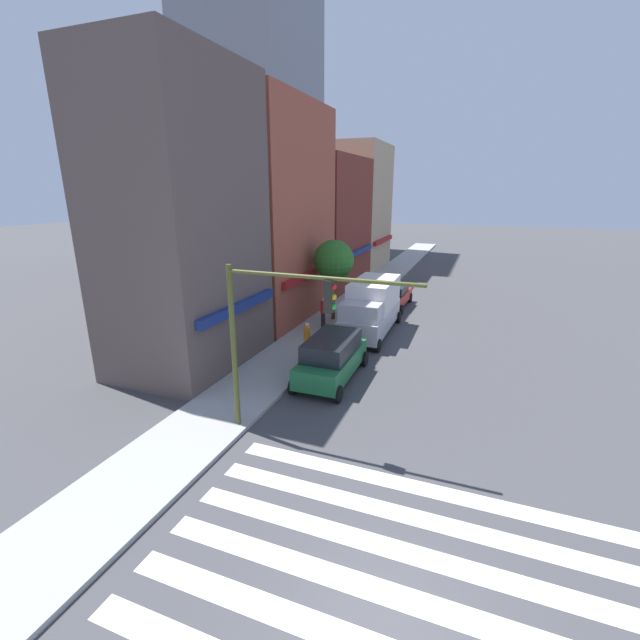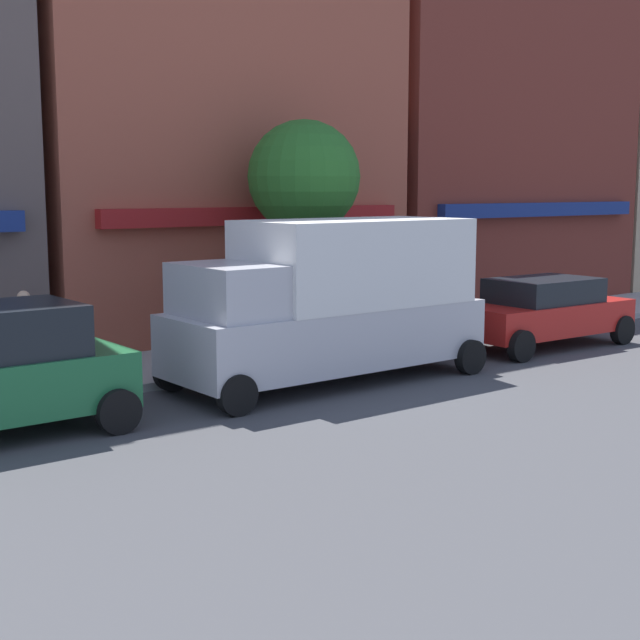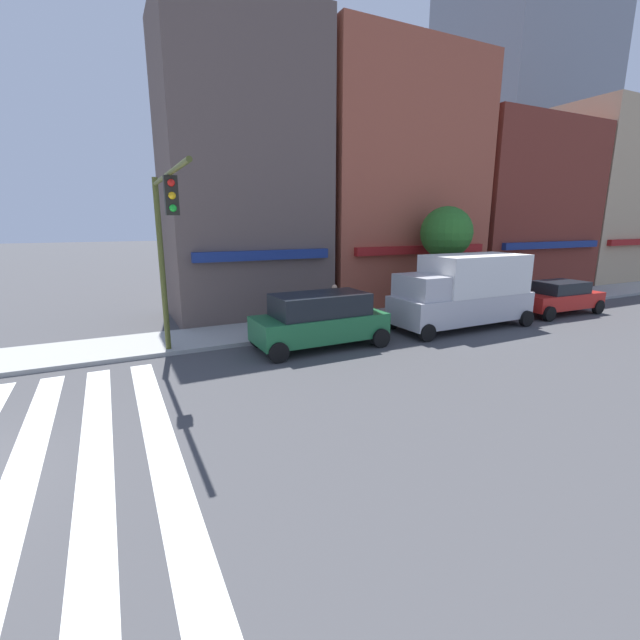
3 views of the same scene
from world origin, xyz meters
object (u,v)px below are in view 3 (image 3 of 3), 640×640
object	(u,v)px
box_truck_silver	(464,290)
pedestrian_red_jacket	(414,293)
sedan_red	(558,297)
pedestrian_orange_vest	(334,305)
traffic_signal	(165,234)
pedestrian_green_top	(489,290)
street_tree	(446,233)
suv_green	(320,319)

from	to	relation	value
box_truck_silver	pedestrian_red_jacket	world-z (taller)	box_truck_silver
sedan_red	pedestrian_orange_vest	bearing A→B (deg)	172.39
traffic_signal	box_truck_silver	world-z (taller)	traffic_signal
pedestrian_green_top	traffic_signal	bearing A→B (deg)	138.58
pedestrian_green_top	street_tree	size ratio (longest dim) A/B	0.36
pedestrian_orange_vest	sedan_red	bearing A→B (deg)	81.92
box_truck_silver	pedestrian_green_top	xyz separation A→B (m)	(3.55, 1.88, -0.51)
suv_green	sedan_red	size ratio (longest dim) A/B	1.06
pedestrian_green_top	suv_green	bearing A→B (deg)	142.40
traffic_signal	pedestrian_green_top	distance (m)	15.55
pedestrian_red_jacket	sedan_red	bearing A→B (deg)	113.49
suv_green	street_tree	size ratio (longest dim) A/B	0.95
box_truck_silver	pedestrian_orange_vest	size ratio (longest dim) A/B	3.52
street_tree	box_truck_silver	bearing A→B (deg)	-116.75
box_truck_silver	sedan_red	world-z (taller)	box_truck_silver
traffic_signal	street_tree	world-z (taller)	traffic_signal
pedestrian_red_jacket	pedestrian_orange_vest	distance (m)	4.90
traffic_signal	street_tree	distance (m)	13.30
suv_green	pedestrian_orange_vest	world-z (taller)	suv_green
traffic_signal	pedestrian_orange_vest	distance (m)	7.31
box_truck_silver	pedestrian_red_jacket	bearing A→B (deg)	96.26
sedan_red	pedestrian_red_jacket	world-z (taller)	pedestrian_red_jacket
box_truck_silver	traffic_signal	bearing A→B (deg)	178.52
traffic_signal	pedestrian_green_top	xyz separation A→B (m)	(15.17, 1.75, -2.97)
box_truck_silver	pedestrian_green_top	size ratio (longest dim) A/B	3.52
traffic_signal	suv_green	size ratio (longest dim) A/B	1.31
street_tree	traffic_signal	bearing A→B (deg)	-168.42
suv_green	pedestrian_orange_vest	distance (m)	2.38
pedestrian_red_jacket	pedestrian_orange_vest	world-z (taller)	same
pedestrian_green_top	street_tree	world-z (taller)	street_tree
pedestrian_orange_vest	traffic_signal	bearing A→B (deg)	-74.34
pedestrian_orange_vest	pedestrian_green_top	world-z (taller)	same
box_truck_silver	suv_green	bearing A→B (deg)	179.16
pedestrian_green_top	street_tree	distance (m)	3.62
pedestrian_orange_vest	suv_green	bearing A→B (deg)	-39.37
suv_green	pedestrian_red_jacket	xyz separation A→B (m)	(6.34, 2.80, 0.04)
traffic_signal	pedestrian_orange_vest	size ratio (longest dim) A/B	3.49
box_truck_silver	pedestrian_red_jacket	distance (m)	2.87
pedestrian_green_top	sedan_red	bearing A→B (deg)	-83.98
pedestrian_red_jacket	street_tree	size ratio (longest dim) A/B	0.36
sedan_red	street_tree	world-z (taller)	street_tree
pedestrian_red_jacket	box_truck_silver	bearing A→B (deg)	53.95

